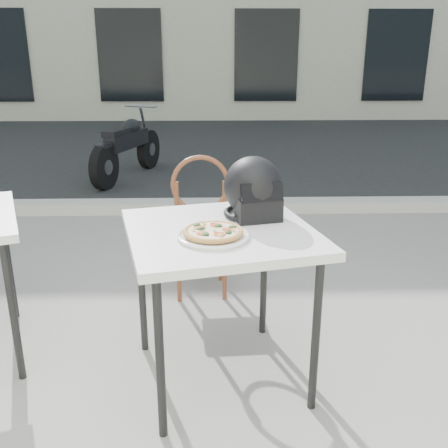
{
  "coord_description": "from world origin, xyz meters",
  "views": [
    {
      "loc": [
        0.28,
        -2.18,
        1.61
      ],
      "look_at": [
        0.34,
        -0.02,
        0.87
      ],
      "focal_mm": 40.0,
      "sensor_mm": 36.0,
      "label": 1
    }
  ],
  "objects_px": {
    "cafe_table_main": "(220,243)",
    "cafe_chair_main": "(200,219)",
    "pizza": "(213,231)",
    "plate": "(213,236)",
    "helmet": "(254,190)",
    "motorcycle": "(128,148)"
  },
  "relations": [
    {
      "from": "helmet",
      "to": "plate",
      "type": "bearing_deg",
      "value": -136.54
    },
    {
      "from": "cafe_table_main",
      "to": "plate",
      "type": "height_order",
      "value": "plate"
    },
    {
      "from": "pizza",
      "to": "helmet",
      "type": "xyz_separation_m",
      "value": [
        0.21,
        0.32,
        0.1
      ]
    },
    {
      "from": "helmet",
      "to": "cafe_chair_main",
      "type": "height_order",
      "value": "helmet"
    },
    {
      "from": "cafe_table_main",
      "to": "cafe_chair_main",
      "type": "relative_size",
      "value": 1.03
    },
    {
      "from": "cafe_table_main",
      "to": "plate",
      "type": "relative_size",
      "value": 3.08
    },
    {
      "from": "motorcycle",
      "to": "cafe_table_main",
      "type": "bearing_deg",
      "value": -57.8
    },
    {
      "from": "cafe_table_main",
      "to": "cafe_chair_main",
      "type": "height_order",
      "value": "cafe_chair_main"
    },
    {
      "from": "helmet",
      "to": "pizza",
      "type": "bearing_deg",
      "value": -136.55
    },
    {
      "from": "helmet",
      "to": "cafe_table_main",
      "type": "bearing_deg",
      "value": -146.2
    },
    {
      "from": "cafe_table_main",
      "to": "motorcycle",
      "type": "xyz_separation_m",
      "value": [
        -1.17,
        4.56,
        -0.34
      ]
    },
    {
      "from": "helmet",
      "to": "motorcycle",
      "type": "xyz_separation_m",
      "value": [
        -1.34,
        4.37,
        -0.55
      ]
    },
    {
      "from": "motorcycle",
      "to": "pizza",
      "type": "bearing_deg",
      "value": -58.58
    },
    {
      "from": "pizza",
      "to": "cafe_chair_main",
      "type": "bearing_deg",
      "value": 94.29
    },
    {
      "from": "pizza",
      "to": "cafe_table_main",
      "type": "bearing_deg",
      "value": 75.38
    },
    {
      "from": "pizza",
      "to": "plate",
      "type": "bearing_deg",
      "value": -112.05
    },
    {
      "from": "plate",
      "to": "helmet",
      "type": "height_order",
      "value": "helmet"
    },
    {
      "from": "cafe_table_main",
      "to": "cafe_chair_main",
      "type": "bearing_deg",
      "value": 96.93
    },
    {
      "from": "pizza",
      "to": "motorcycle",
      "type": "height_order",
      "value": "motorcycle"
    },
    {
      "from": "pizza",
      "to": "motorcycle",
      "type": "bearing_deg",
      "value": 103.61
    },
    {
      "from": "cafe_chair_main",
      "to": "plate",
      "type": "bearing_deg",
      "value": 90.74
    },
    {
      "from": "cafe_table_main",
      "to": "pizza",
      "type": "height_order",
      "value": "pizza"
    }
  ]
}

